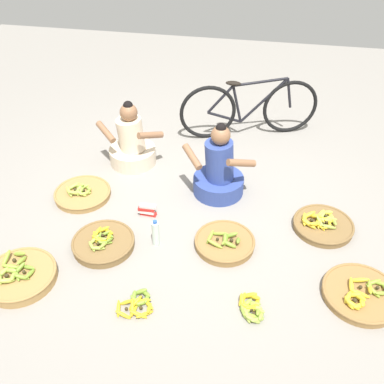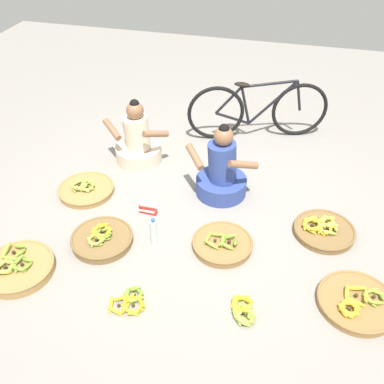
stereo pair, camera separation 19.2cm
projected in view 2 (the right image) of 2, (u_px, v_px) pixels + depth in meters
name	position (u px, v px, depth m)	size (l,w,h in m)	color
ground_plane	(197.00, 208.00, 4.35)	(10.00, 10.00, 0.00)	gray
vendor_woman_front	(222.00, 172.00, 4.38)	(0.75, 0.52, 0.81)	#334793
vendor_woman_behind	(138.00, 142.00, 4.87)	(0.76, 0.52, 0.76)	beige
bicycle_leaning	(258.00, 110.00, 5.22)	(1.63, 0.59, 0.73)	black
banana_basket_near_bicycle	(102.00, 239.00, 3.93)	(0.56, 0.56, 0.15)	brown
banana_basket_front_left	(222.00, 244.00, 3.89)	(0.54, 0.54, 0.14)	olive
banana_basket_back_left	(86.00, 189.00, 4.52)	(0.58, 0.58, 0.14)	#A87F47
banana_basket_mid_left	(18.00, 267.00, 3.65)	(0.60, 0.60, 0.17)	#A87F47
banana_basket_back_right	(324.00, 230.00, 4.02)	(0.56, 0.56, 0.14)	brown
banana_basket_mid_right	(357.00, 302.00, 3.39)	(0.61, 0.61, 0.14)	olive
loose_bananas_back_center	(131.00, 301.00, 3.41)	(0.31, 0.30, 0.09)	olive
loose_bananas_front_right	(243.00, 311.00, 3.33)	(0.23, 0.31, 0.09)	gold
water_bottle	(154.00, 232.00, 3.88)	(0.07, 0.07, 0.28)	silver
packet_carton_stack	(148.00, 208.00, 4.25)	(0.18, 0.06, 0.12)	red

